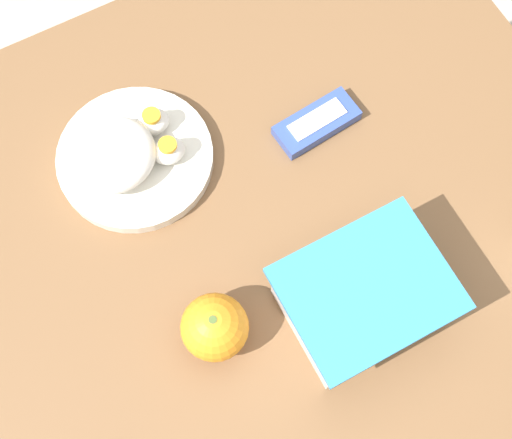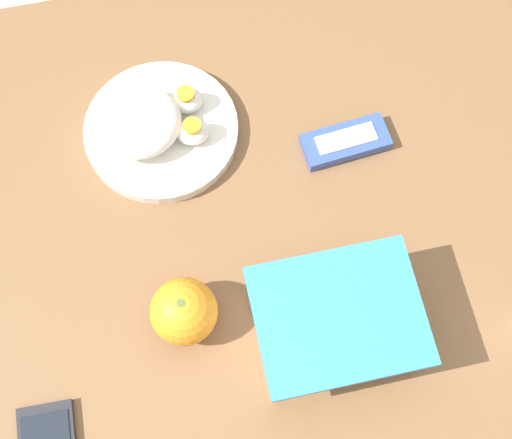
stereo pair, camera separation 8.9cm
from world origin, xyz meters
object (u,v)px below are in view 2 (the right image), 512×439
Objects in this scene: food_container at (335,324)px; orange_fruit at (184,311)px; candy_bar at (346,142)px; rice_plate at (154,126)px.

food_container is 0.18m from orange_fruit.
food_container is at bearing 71.74° from candy_bar.
food_container is 2.32× the size of orange_fruit.
candy_bar is at bearing 164.42° from rice_plate.
rice_plate reaches higher than candy_bar.
rice_plate is 1.74× the size of candy_bar.
orange_fruit reaches higher than candy_bar.
orange_fruit is 0.39× the size of rice_plate.
orange_fruit is at bearing 37.24° from candy_bar.
orange_fruit is at bearing 89.04° from rice_plate.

